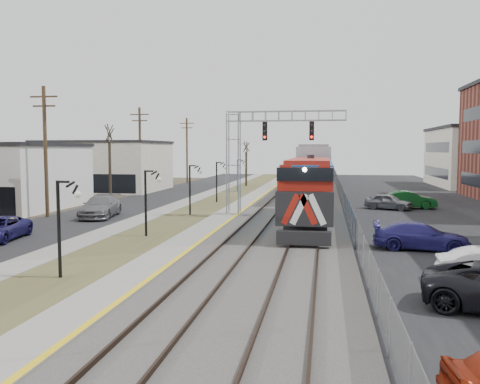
# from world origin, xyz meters

# --- Properties ---
(ground) EXTENTS (160.00, 160.00, 0.00)m
(ground) POSITION_xyz_m (0.00, 0.00, 0.00)
(ground) COLOR #473D2D
(ground) RESTS_ON ground
(street_west) EXTENTS (7.00, 120.00, 0.04)m
(street_west) POSITION_xyz_m (-11.50, 35.00, 0.02)
(street_west) COLOR black
(street_west) RESTS_ON ground
(sidewalk) EXTENTS (2.00, 120.00, 0.08)m
(sidewalk) POSITION_xyz_m (-7.00, 35.00, 0.04)
(sidewalk) COLOR gray
(sidewalk) RESTS_ON ground
(grass_median) EXTENTS (4.00, 120.00, 0.06)m
(grass_median) POSITION_xyz_m (-4.00, 35.00, 0.03)
(grass_median) COLOR #434625
(grass_median) RESTS_ON ground
(platform) EXTENTS (2.00, 120.00, 0.24)m
(platform) POSITION_xyz_m (-1.00, 35.00, 0.12)
(platform) COLOR gray
(platform) RESTS_ON ground
(ballast_bed) EXTENTS (8.00, 120.00, 0.20)m
(ballast_bed) POSITION_xyz_m (4.00, 35.00, 0.10)
(ballast_bed) COLOR #595651
(ballast_bed) RESTS_ON ground
(parking_lot) EXTENTS (16.00, 120.00, 0.04)m
(parking_lot) POSITION_xyz_m (16.00, 35.00, 0.02)
(parking_lot) COLOR black
(parking_lot) RESTS_ON ground
(platform_edge) EXTENTS (0.24, 120.00, 0.01)m
(platform_edge) POSITION_xyz_m (-0.12, 35.00, 0.24)
(platform_edge) COLOR gold
(platform_edge) RESTS_ON platform
(track_near) EXTENTS (1.58, 120.00, 0.15)m
(track_near) POSITION_xyz_m (2.00, 35.00, 0.28)
(track_near) COLOR #2D2119
(track_near) RESTS_ON ballast_bed
(track_far) EXTENTS (1.58, 120.00, 0.15)m
(track_far) POSITION_xyz_m (5.50, 35.00, 0.28)
(track_far) COLOR #2D2119
(track_far) RESTS_ON ballast_bed
(train) EXTENTS (3.00, 85.85, 5.33)m
(train) POSITION_xyz_m (5.50, 59.65, 2.92)
(train) COLOR #1358A1
(train) RESTS_ON ground
(signal_gantry) EXTENTS (9.00, 1.07, 8.15)m
(signal_gantry) POSITION_xyz_m (1.22, 27.99, 5.59)
(signal_gantry) COLOR gray
(signal_gantry) RESTS_ON ground
(lampposts) EXTENTS (0.14, 62.14, 4.00)m
(lampposts) POSITION_xyz_m (-4.00, 18.29, 2.00)
(lampposts) COLOR black
(lampposts) RESTS_ON ground
(utility_poles) EXTENTS (0.28, 80.28, 10.00)m
(utility_poles) POSITION_xyz_m (-14.50, 25.00, 5.00)
(utility_poles) COLOR #4C3823
(utility_poles) RESTS_ON ground
(fence) EXTENTS (0.04, 120.00, 1.60)m
(fence) POSITION_xyz_m (8.20, 35.00, 0.80)
(fence) COLOR gray
(fence) RESTS_ON ground
(bare_trees) EXTENTS (12.30, 42.30, 5.95)m
(bare_trees) POSITION_xyz_m (-12.66, 38.91, 2.70)
(bare_trees) COLOR #382D23
(bare_trees) RESTS_ON ground
(car_lot_d) EXTENTS (4.98, 2.34, 1.40)m
(car_lot_d) POSITION_xyz_m (11.48, 16.54, 0.70)
(car_lot_d) COLOR navy
(car_lot_d) RESTS_ON ground
(car_lot_e) EXTENTS (4.34, 3.17, 1.37)m
(car_lot_e) POSITION_xyz_m (11.98, 34.43, 0.69)
(car_lot_e) COLOR slate
(car_lot_e) RESTS_ON ground
(car_lot_f) EXTENTS (4.67, 1.72, 1.53)m
(car_lot_f) POSITION_xyz_m (13.82, 35.56, 0.76)
(car_lot_f) COLOR #0C4016
(car_lot_f) RESTS_ON ground
(car_street_b) EXTENTS (3.16, 5.93, 1.63)m
(car_street_b) POSITION_xyz_m (-10.44, 25.62, 0.82)
(car_street_b) COLOR slate
(car_street_b) RESTS_ON ground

